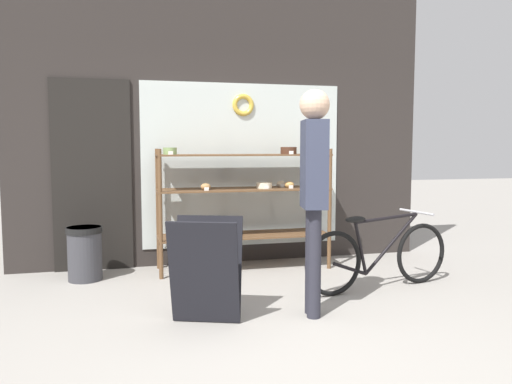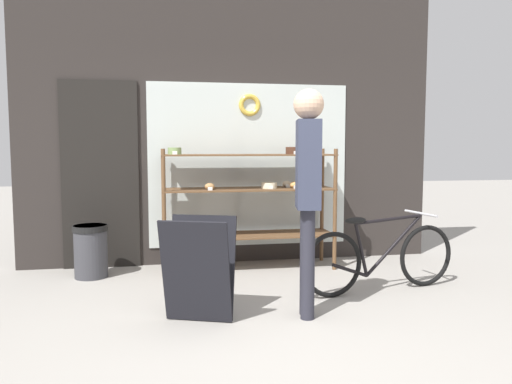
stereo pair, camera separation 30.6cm
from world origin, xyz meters
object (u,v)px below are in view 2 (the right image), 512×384
at_px(pedestrian, 308,182).
at_px(trash_bin, 91,249).
at_px(bicycle, 380,257).
at_px(display_case, 250,193).
at_px(sandwich_board, 199,269).

height_order(pedestrian, trash_bin, pedestrian).
xyz_separation_m(bicycle, pedestrian, (-0.87, -0.55, 0.76)).
xyz_separation_m(display_case, pedestrian, (0.19, -1.66, 0.23)).
xyz_separation_m(display_case, bicycle, (1.06, -1.11, -0.53)).
distance_m(bicycle, pedestrian, 1.28).
xyz_separation_m(sandwich_board, pedestrian, (0.86, -0.05, 0.68)).
xyz_separation_m(display_case, sandwich_board, (-0.67, -1.61, -0.44)).
distance_m(bicycle, sandwich_board, 1.81).
xyz_separation_m(sandwich_board, trash_bin, (-1.03, 1.53, -0.11)).
height_order(sandwich_board, pedestrian, pedestrian).
relative_size(display_case, trash_bin, 3.45).
height_order(display_case, pedestrian, pedestrian).
bearing_deg(bicycle, sandwich_board, -174.82).
bearing_deg(bicycle, trash_bin, 148.63).
distance_m(bicycle, trash_bin, 2.95).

